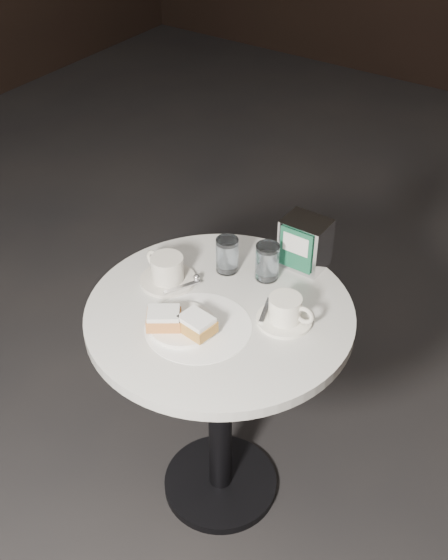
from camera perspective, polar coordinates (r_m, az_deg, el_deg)
ground at (r=2.36m, az=-0.28°, el=-16.34°), size 7.00×7.00×0.00m
cafe_table at (r=1.95m, az=-0.33°, el=-6.89°), size 0.70×0.70×0.74m
sugar_spill at (r=1.76m, az=-2.10°, el=-3.83°), size 0.33×0.33×0.00m
beignet_plate at (r=1.75m, az=-3.52°, el=-3.49°), size 0.21×0.21×0.06m
coffee_cup_left at (r=1.89m, az=-4.64°, el=0.74°), size 0.18×0.18×0.08m
coffee_cup_right at (r=1.77m, az=5.02°, el=-2.56°), size 0.16×0.15×0.07m
water_glass_left at (r=1.92m, az=0.26°, el=2.02°), size 0.07×0.07×0.10m
water_glass_right at (r=1.89m, az=3.53°, el=1.46°), size 0.08×0.08×0.10m
napkin_dispenser at (r=1.94m, az=6.59°, el=3.01°), size 0.12×0.11×0.14m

